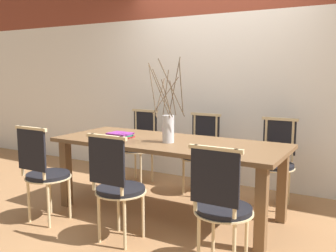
% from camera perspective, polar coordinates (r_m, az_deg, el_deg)
% --- Properties ---
extents(ground_plane, '(16.00, 16.00, 0.00)m').
position_cam_1_polar(ground_plane, '(3.96, 0.00, -13.11)').
color(ground_plane, '#9E7047').
extents(wall_rear, '(12.00, 0.06, 3.20)m').
position_cam_1_polar(wall_rear, '(4.88, 7.89, 10.06)').
color(wall_rear, white).
rests_on(wall_rear, ground_plane).
extents(dining_table, '(2.33, 0.92, 0.76)m').
position_cam_1_polar(dining_table, '(3.77, 0.00, -3.77)').
color(dining_table, brown).
rests_on(dining_table, ground_plane).
extents(chair_near_leftend, '(0.44, 0.44, 0.95)m').
position_cam_1_polar(chair_near_leftend, '(3.77, -18.39, -6.44)').
color(chair_near_leftend, black).
rests_on(chair_near_leftend, ground_plane).
extents(chair_near_left, '(0.44, 0.44, 0.95)m').
position_cam_1_polar(chair_near_left, '(3.19, -7.77, -8.76)').
color(chair_near_left, black).
rests_on(chair_near_left, ground_plane).
extents(chair_near_center, '(0.44, 0.44, 0.95)m').
position_cam_1_polar(chair_near_center, '(2.75, 8.11, -11.61)').
color(chair_near_center, black).
rests_on(chair_near_center, ground_plane).
extents(chair_far_leftend, '(0.44, 0.44, 0.95)m').
position_cam_1_polar(chair_far_leftend, '(4.91, -4.30, -2.67)').
color(chair_far_leftend, black).
rests_on(chair_far_leftend, ground_plane).
extents(chair_far_left, '(0.44, 0.44, 0.95)m').
position_cam_1_polar(chair_far_left, '(4.48, 5.02, -3.73)').
color(chair_far_left, black).
rests_on(chair_far_left, ground_plane).
extents(chair_far_center, '(0.44, 0.44, 0.95)m').
position_cam_1_polar(chair_far_center, '(4.20, 16.06, -4.86)').
color(chair_far_center, black).
rests_on(chair_far_center, ground_plane).
extents(vase_centerpiece, '(0.41, 0.41, 0.83)m').
position_cam_1_polar(vase_centerpiece, '(3.63, 0.01, 0.04)').
color(vase_centerpiece, silver).
rests_on(vase_centerpiece, dining_table).
extents(book_stack, '(0.27, 0.19, 0.05)m').
position_cam_1_polar(book_stack, '(3.97, -7.30, -1.39)').
color(book_stack, maroon).
rests_on(book_stack, dining_table).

